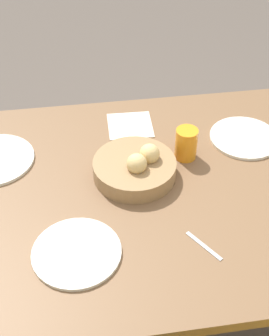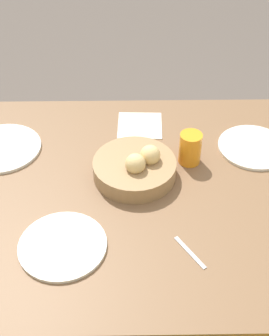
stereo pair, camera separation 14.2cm
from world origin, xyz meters
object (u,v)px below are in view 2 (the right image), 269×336
Objects in this scene: bread_basket at (135,168)px; spoon_coffee at (190,252)px; plate_far_center at (63,245)px; juice_glass at (190,148)px; plate_near_left at (253,147)px; plate_near_right at (2,148)px; napkin at (140,126)px.

spoon_coffee is at bearing 114.46° from bread_basket.
plate_far_center is (0.20, 0.28, -0.03)m from bread_basket.
juice_glass is at bearing -137.02° from plate_far_center.
plate_near_right is at bearing -0.53° from plate_near_left.
plate_near_right is 0.48m from plate_far_center.
plate_far_center is 2.14× the size of spoon_coffee.
plate_near_right is 2.33× the size of spoon_coffee.
napkin is at bearing -165.04° from plate_near_right.
bread_basket is 0.19m from juice_glass.
plate_near_left is 2.13× the size of spoon_coffee.
plate_near_right is 1.62× the size of napkin.
juice_glass is (-0.17, -0.07, 0.02)m from bread_basket.
bread_basket is at bearing -65.54° from spoon_coffee.
bread_basket is 1.61× the size of napkin.
bread_basket is 0.33m from spoon_coffee.
juice_glass reaches higher than plate_far_center.
bread_basket is at bearing -125.40° from plate_far_center.
plate_near_left is 0.50m from spoon_coffee.
spoon_coffee is (0.04, 0.37, -0.05)m from juice_glass.
juice_glass is 0.96× the size of spoon_coffee.
juice_glass reaches higher than napkin.
bread_basket is 0.46m from plate_near_right.
plate_far_center is (-0.24, 0.41, 0.00)m from plate_near_right.
plate_near_right is at bearing -37.30° from spoon_coffee.
plate_near_left reaches higher than spoon_coffee.
bread_basket is at bearing 21.30° from juice_glass.
spoon_coffee is (0.25, 0.43, -0.00)m from plate_near_left.
napkin is (-0.22, -0.53, -0.00)m from plate_far_center.
plate_near_left is 0.83m from plate_near_right.
plate_near_left is 0.99× the size of plate_far_center.
plate_far_center is (0.59, 0.41, 0.00)m from plate_near_left.
spoon_coffee is at bearing 175.72° from plate_far_center.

